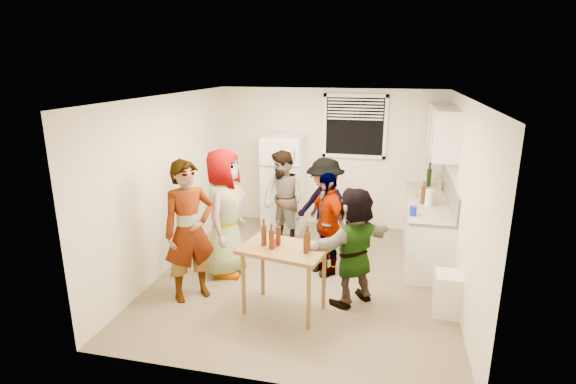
% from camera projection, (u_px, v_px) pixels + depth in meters
% --- Properties ---
extents(room, '(4.00, 4.50, 2.50)m').
position_uv_depth(room, '(304.00, 276.00, 6.39)').
color(room, '#EFE6CD').
rests_on(room, ground).
extents(window, '(1.12, 0.10, 1.06)m').
position_uv_depth(window, '(355.00, 126.00, 7.85)').
color(window, white).
rests_on(window, room).
extents(refrigerator, '(0.70, 0.70, 1.70)m').
position_uv_depth(refrigerator, '(284.00, 182.00, 8.08)').
color(refrigerator, white).
rests_on(refrigerator, ground).
extents(counter_lower, '(0.60, 2.20, 0.86)m').
position_uv_depth(counter_lower, '(426.00, 229.00, 6.98)').
color(counter_lower, white).
rests_on(counter_lower, ground).
extents(countertop, '(0.64, 2.22, 0.04)m').
position_uv_depth(countertop, '(428.00, 202.00, 6.86)').
color(countertop, '#BFB59C').
rests_on(countertop, counter_lower).
extents(backsplash, '(0.03, 2.20, 0.36)m').
position_uv_depth(backsplash, '(449.00, 190.00, 6.74)').
color(backsplash, '#A29C94').
rests_on(backsplash, countertop).
extents(upper_cabinets, '(0.34, 1.60, 0.70)m').
position_uv_depth(upper_cabinets, '(443.00, 130.00, 6.72)').
color(upper_cabinets, white).
rests_on(upper_cabinets, room).
extents(kettle, '(0.27, 0.25, 0.18)m').
position_uv_depth(kettle, '(425.00, 200.00, 6.85)').
color(kettle, silver).
rests_on(kettle, countertop).
extents(paper_towel, '(0.11, 0.11, 0.24)m').
position_uv_depth(paper_towel, '(428.00, 206.00, 6.60)').
color(paper_towel, white).
rests_on(paper_towel, countertop).
extents(wine_bottle, '(0.08, 0.08, 0.30)m').
position_uv_depth(wine_bottle, '(428.00, 186.00, 7.63)').
color(wine_bottle, black).
rests_on(wine_bottle, countertop).
extents(beer_bottle_counter, '(0.07, 0.07, 0.26)m').
position_uv_depth(beer_bottle_counter, '(422.00, 204.00, 6.68)').
color(beer_bottle_counter, '#47230C').
rests_on(beer_bottle_counter, countertop).
extents(blue_cup, '(0.10, 0.10, 0.13)m').
position_uv_depth(blue_cup, '(413.00, 215.00, 6.17)').
color(blue_cup, '#1025C4').
rests_on(blue_cup, countertop).
extents(picture_frame, '(0.02, 0.17, 0.14)m').
position_uv_depth(picture_frame, '(440.00, 186.00, 7.40)').
color(picture_frame, gold).
rests_on(picture_frame, countertop).
extents(trash_bin, '(0.36, 0.36, 0.52)m').
position_uv_depth(trash_bin, '(449.00, 295.00, 5.36)').
color(trash_bin, white).
rests_on(trash_bin, ground).
extents(serving_table, '(1.09, 0.83, 0.83)m').
position_uv_depth(serving_table, '(284.00, 310.00, 5.50)').
color(serving_table, brown).
rests_on(serving_table, ground).
extents(beer_bottle_table, '(0.06, 0.06, 0.24)m').
position_uv_depth(beer_bottle_table, '(264.00, 245.00, 5.34)').
color(beer_bottle_table, '#47230C').
rests_on(beer_bottle_table, serving_table).
extents(red_cup, '(0.08, 0.08, 0.11)m').
position_uv_depth(red_cup, '(273.00, 247.00, 5.28)').
color(red_cup, red).
rests_on(red_cup, serving_table).
extents(guest_grey, '(1.84, 0.94, 0.58)m').
position_uv_depth(guest_grey, '(227.00, 272.00, 6.51)').
color(guest_grey, gray).
rests_on(guest_grey, ground).
extents(guest_stripe, '(1.74, 1.75, 0.43)m').
position_uv_depth(guest_stripe, '(194.00, 296.00, 5.84)').
color(guest_stripe, '#141933').
rests_on(guest_stripe, ground).
extents(guest_back_left, '(1.50, 1.74, 0.60)m').
position_uv_depth(guest_back_left, '(283.00, 244.00, 7.50)').
color(guest_back_left, brown).
rests_on(guest_back_left, ground).
extents(guest_back_right, '(1.59, 1.85, 0.58)m').
position_uv_depth(guest_back_right, '(324.00, 256.00, 7.05)').
color(guest_back_right, '#3C3D41').
rests_on(guest_back_right, ground).
extents(guest_black, '(1.70, 1.61, 0.36)m').
position_uv_depth(guest_black, '(326.00, 272.00, 6.52)').
color(guest_black, black).
rests_on(guest_black, ground).
extents(guest_orange, '(2.06, 2.05, 0.45)m').
position_uv_depth(guest_orange, '(352.00, 301.00, 5.70)').
color(guest_orange, '#CC8B4C').
rests_on(guest_orange, ground).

